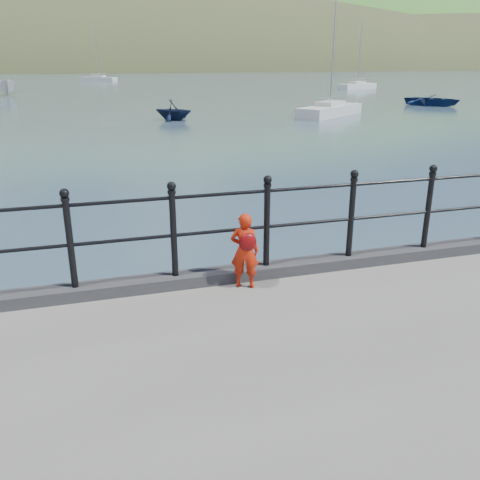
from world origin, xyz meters
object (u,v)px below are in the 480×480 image
object	(u,v)px
launch_blue	(433,100)
launch_white	(6,87)
launch_navy	(173,110)
sailboat_near	(330,111)
sailboat_far	(357,86)
railing	(221,220)
child	(245,250)
sailboat_deep	(98,79)

from	to	relation	value
launch_blue	launch_white	distance (m)	43.99
launch_navy	sailboat_near	distance (m)	10.90
launch_white	sailboat_far	bearing A→B (deg)	-11.96
railing	sailboat_near	distance (m)	30.95
launch_white	launch_navy	bearing A→B (deg)	-78.24
child	sailboat_far	world-z (taller)	sailboat_far
launch_blue	launch_navy	bearing A→B (deg)	159.15
launch_blue	launch_white	xyz separation A→B (m)	(-36.54, 24.49, 0.39)
child	sailboat_deep	size ratio (longest dim) A/B	0.10
railing	launch_blue	size ratio (longest dim) A/B	3.95
sailboat_far	sailboat_near	size ratio (longest dim) A/B	0.98
launch_navy	sailboat_far	size ratio (longest dim) A/B	0.28
child	launch_blue	xyz separation A→B (m)	(26.69, 32.62, -1.01)
sailboat_deep	child	bearing A→B (deg)	-59.62
child	sailboat_deep	xyz separation A→B (m)	(1.04, 95.78, -1.15)
launch_blue	sailboat_far	world-z (taller)	sailboat_far
launch_navy	launch_blue	bearing A→B (deg)	-41.24
sailboat_deep	sailboat_near	world-z (taller)	sailboat_deep
launch_blue	sailboat_deep	world-z (taller)	sailboat_deep
child	launch_navy	xyz separation A→B (m)	(3.67, 27.74, -0.83)
launch_blue	railing	bearing A→B (deg)	-162.58
child	sailboat_near	bearing A→B (deg)	-94.23
launch_blue	sailboat_deep	distance (m)	68.16
launch_white	sailboat_far	xyz separation A→B (m)	(43.27, 0.76, -0.52)
launch_blue	launch_navy	world-z (taller)	launch_navy
railing	launch_blue	world-z (taller)	railing
launch_blue	sailboat_near	xyz separation A→B (m)	(-12.13, -5.22, -0.14)
railing	sailboat_deep	bearing A→B (deg)	89.24
launch_navy	railing	bearing A→B (deg)	-151.30
railing	launch_white	size ratio (longest dim) A/B	4.04
launch_blue	sailboat_far	size ratio (longest dim) A/B	0.51
launch_blue	sailboat_deep	xyz separation A→B (m)	(-25.65, 63.16, -0.13)
sailboat_far	sailboat_near	distance (m)	35.83
launch_white	sailboat_near	size ratio (longest dim) A/B	0.49
sailboat_deep	launch_white	bearing A→B (deg)	-74.73
launch_blue	sailboat_near	world-z (taller)	sailboat_near
child	launch_white	size ratio (longest dim) A/B	0.21
launch_navy	sailboat_far	bearing A→B (deg)	-7.86
sailboat_far	sailboat_near	world-z (taller)	sailboat_near
launch_white	sailboat_deep	size ratio (longest dim) A/B	0.46
sailboat_far	railing	bearing A→B (deg)	-144.21
launch_blue	sailboat_near	bearing A→B (deg)	170.46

